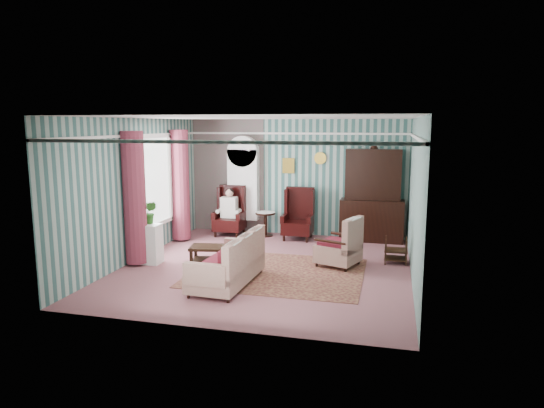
% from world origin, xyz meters
% --- Properties ---
extents(floor, '(6.00, 6.00, 0.00)m').
position_xyz_m(floor, '(0.00, 0.00, 0.00)').
color(floor, '#98585D').
rests_on(floor, ground).
extents(room_shell, '(5.53, 6.02, 2.91)m').
position_xyz_m(room_shell, '(-0.62, 0.18, 2.01)').
color(room_shell, '#36635E').
rests_on(room_shell, ground).
extents(bookcase, '(0.80, 0.28, 2.24)m').
position_xyz_m(bookcase, '(-1.35, 2.84, 1.12)').
color(bookcase, white).
rests_on(bookcase, floor).
extents(dresser_hutch, '(1.50, 0.56, 2.36)m').
position_xyz_m(dresser_hutch, '(1.90, 2.72, 1.18)').
color(dresser_hutch, black).
rests_on(dresser_hutch, floor).
extents(wingback_left, '(0.76, 0.80, 1.25)m').
position_xyz_m(wingback_left, '(-1.60, 2.45, 0.62)').
color(wingback_left, black).
rests_on(wingback_left, floor).
extents(wingback_right, '(0.76, 0.80, 1.25)m').
position_xyz_m(wingback_right, '(0.15, 2.45, 0.62)').
color(wingback_right, black).
rests_on(wingback_right, floor).
extents(seated_woman, '(0.44, 0.40, 1.18)m').
position_xyz_m(seated_woman, '(-1.60, 2.45, 0.59)').
color(seated_woman, white).
rests_on(seated_woman, floor).
extents(round_side_table, '(0.50, 0.50, 0.60)m').
position_xyz_m(round_side_table, '(-0.70, 2.60, 0.30)').
color(round_side_table, black).
rests_on(round_side_table, floor).
extents(nest_table, '(0.45, 0.38, 0.54)m').
position_xyz_m(nest_table, '(2.47, 0.90, 0.27)').
color(nest_table, black).
rests_on(nest_table, floor).
extents(plant_stand, '(0.55, 0.35, 0.80)m').
position_xyz_m(plant_stand, '(-2.40, -0.30, 0.40)').
color(plant_stand, silver).
rests_on(plant_stand, floor).
extents(rug, '(3.20, 2.60, 0.01)m').
position_xyz_m(rug, '(0.30, -0.30, 0.01)').
color(rug, '#4D191B').
rests_on(rug, floor).
extents(sofa, '(1.13, 1.89, 0.96)m').
position_xyz_m(sofa, '(-0.40, -1.17, 0.48)').
color(sofa, beige).
rests_on(sofa, floor).
extents(floral_armchair, '(1.02, 1.04, 1.02)m').
position_xyz_m(floral_armchair, '(1.36, 0.43, 0.51)').
color(floral_armchair, '#C0B895').
rests_on(floral_armchair, floor).
extents(coffee_table, '(0.91, 0.65, 0.39)m').
position_xyz_m(coffee_table, '(-1.08, -0.14, 0.20)').
color(coffee_table, black).
rests_on(coffee_table, floor).
extents(potted_plant_a, '(0.47, 0.42, 0.46)m').
position_xyz_m(potted_plant_a, '(-2.51, -0.38, 1.03)').
color(potted_plant_a, '#24591B').
rests_on(potted_plant_a, plant_stand).
extents(potted_plant_b, '(0.28, 0.25, 0.46)m').
position_xyz_m(potted_plant_b, '(-2.34, -0.23, 1.03)').
color(potted_plant_b, '#205019').
rests_on(potted_plant_b, plant_stand).
extents(potted_plant_c, '(0.24, 0.24, 0.42)m').
position_xyz_m(potted_plant_c, '(-2.48, -0.24, 1.01)').
color(potted_plant_c, '#174B17').
rests_on(potted_plant_c, plant_stand).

